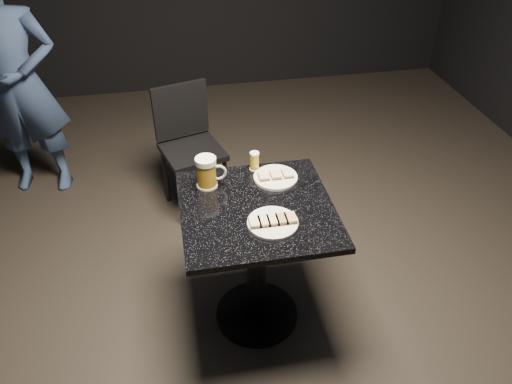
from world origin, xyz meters
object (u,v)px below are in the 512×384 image
table (257,246)px  plate_large (273,223)px  patron (18,83)px  chair (189,141)px  beer_tumbler (255,161)px  plate_small (276,177)px  beer_mug (207,172)px

table → plate_large: bearing=-71.4°
patron → chair: size_ratio=1.87×
patron → beer_tumbler: (1.34, -1.21, 0.00)m
plate_large → table: bearing=108.6°
plate_large → patron: (-1.34, 1.65, 0.04)m
plate_small → table: bearing=-123.1°
plate_small → chair: chair is taller
table → chair: bearing=102.8°
plate_large → beer_mug: (-0.25, 0.34, 0.07)m
plate_small → beer_mug: size_ratio=1.37×
beer_tumbler → chair: bearing=110.7°
plate_large → plate_small: 0.35m
table → plate_small: bearing=56.9°
plate_small → table: 0.35m
chair → plate_small: bearing=-66.6°
chair → patron: bearing=157.5°
patron → beer_tumbler: bearing=-34.6°
table → patron: bearing=130.6°
beer_tumbler → chair: size_ratio=0.12×
plate_large → chair: (-0.29, 1.21, -0.26)m
plate_large → beer_tumbler: bearing=89.8°
plate_small → chair: bearing=113.4°
plate_large → table: plate_large is taller
plate_small → beer_mug: 0.34m
beer_tumbler → plate_large: bearing=-90.2°
patron → table: patron is taller
plate_small → patron: size_ratio=0.14×
beer_mug → chair: beer_mug is taller
plate_small → beer_tumbler: 0.14m
beer_mug → chair: 0.94m
beer_tumbler → chair: 0.88m
plate_small → beer_tumbler: beer_tumbler is taller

